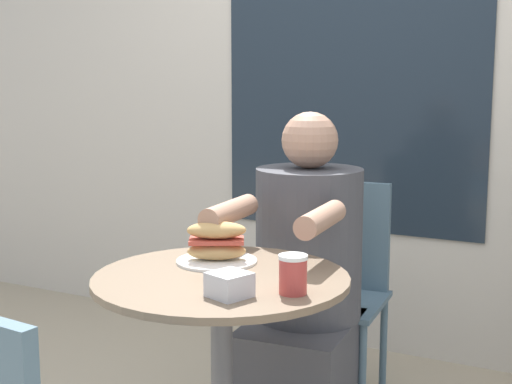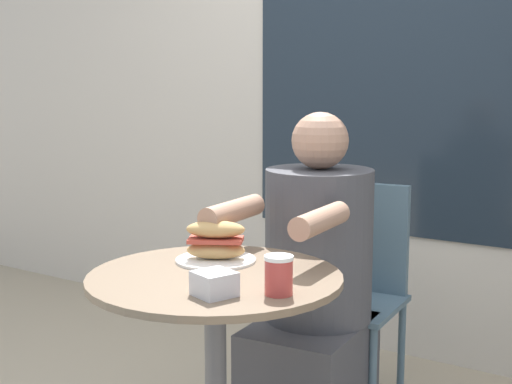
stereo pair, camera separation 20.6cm
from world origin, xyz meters
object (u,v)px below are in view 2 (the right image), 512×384
object	(u,v)px
sandwich_on_plate	(216,244)
diner_chair	(355,276)
seated_diner	(313,308)
cafe_table	(215,344)
drink_cup	(279,275)

from	to	relation	value
sandwich_on_plate	diner_chair	bearing A→B (deg)	84.03
seated_diner	cafe_table	bearing A→B (deg)	84.14
diner_chair	sandwich_on_plate	distance (m)	0.82
seated_diner	sandwich_on_plate	size ratio (longest dim) A/B	4.93
sandwich_on_plate	seated_diner	bearing A→B (deg)	77.77
cafe_table	diner_chair	size ratio (longest dim) A/B	0.85
diner_chair	drink_cup	distance (m)	1.02
seated_diner	sandwich_on_plate	world-z (taller)	seated_diner
cafe_table	seated_diner	size ratio (longest dim) A/B	0.64
sandwich_on_plate	drink_cup	bearing A→B (deg)	-28.63
diner_chair	sandwich_on_plate	xyz separation A→B (m)	(-0.08, -0.77, 0.27)
cafe_table	seated_diner	distance (m)	0.54
diner_chair	sandwich_on_plate	size ratio (longest dim) A/B	3.71
seated_diner	sandwich_on_plate	distance (m)	0.52
cafe_table	seated_diner	world-z (taller)	seated_diner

